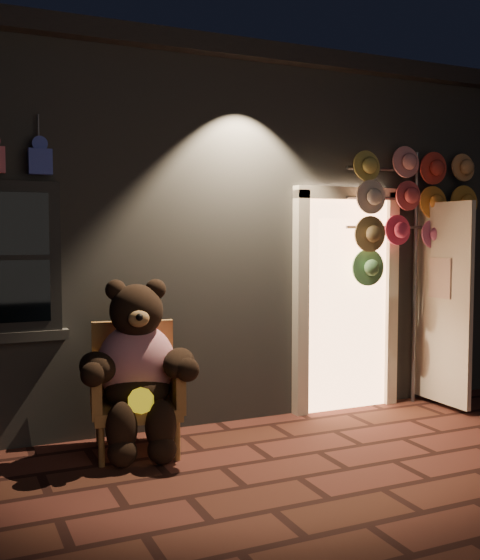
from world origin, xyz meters
TOP-DOWN VIEW (x-y plane):
  - ground at (0.00, 0.00)m, footprint 60.00×60.00m
  - shop_building at (0.00, 3.99)m, footprint 7.30×5.95m
  - wicker_armchair at (-0.89, 1.10)m, footprint 0.79×0.74m
  - teddy_bear at (-0.90, 0.97)m, footprint 0.98×0.83m
  - hat_rack at (2.02, 1.28)m, footprint 1.51×0.22m

SIDE VIEW (x-z plane):
  - ground at x=0.00m, z-range 0.00..0.00m
  - wicker_armchair at x=-0.89m, z-range 0.00..1.01m
  - teddy_bear at x=-0.90m, z-range 0.01..1.37m
  - shop_building at x=0.00m, z-range -0.02..3.49m
  - hat_rack at x=2.02m, z-range 0.72..3.30m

